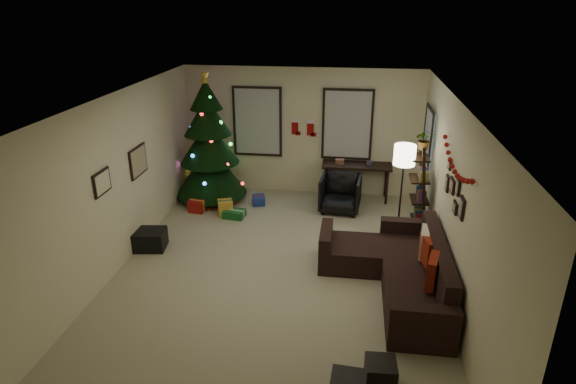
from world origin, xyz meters
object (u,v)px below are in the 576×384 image
object	(u,v)px
sofa	(399,270)
bookshelf	(421,193)
christmas_tree	(209,147)
desk_chair	(340,193)
desk	(357,168)

from	to	relation	value
sofa	bookshelf	size ratio (longest dim) A/B	1.51
christmas_tree	desk_chair	world-z (taller)	christmas_tree
bookshelf	desk	bearing A→B (deg)	124.43
christmas_tree	desk	world-z (taller)	christmas_tree
christmas_tree	bookshelf	size ratio (longest dim) A/B	1.59
desk	bookshelf	world-z (taller)	bookshelf
christmas_tree	desk	size ratio (longest dim) A/B	1.92
sofa	desk_chair	bearing A→B (deg)	109.99
sofa	desk	bearing A→B (deg)	101.32
christmas_tree	bookshelf	xyz separation A→B (m)	(4.14, -1.20, -0.30)
sofa	desk_chair	distance (m)	2.83
sofa	bookshelf	distance (m)	1.84
desk	sofa	bearing A→B (deg)	-78.68
desk	bookshelf	distance (m)	1.97
christmas_tree	desk	distance (m)	3.10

